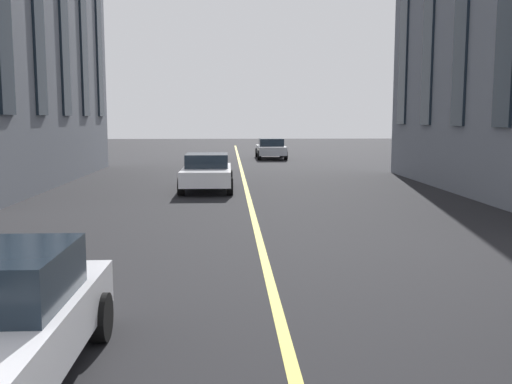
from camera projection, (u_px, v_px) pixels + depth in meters
name	position (u px, v px, depth m)	size (l,w,h in m)	color
lane_centre_line	(250.00, 204.00, 18.42)	(80.00, 0.16, 0.01)	#D8C64C
car_white_far	(207.00, 172.00, 21.97)	(4.40, 1.95, 1.37)	silver
car_silver_oncoming	(271.00, 148.00, 39.14)	(4.40, 1.95, 1.37)	#B7BABF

